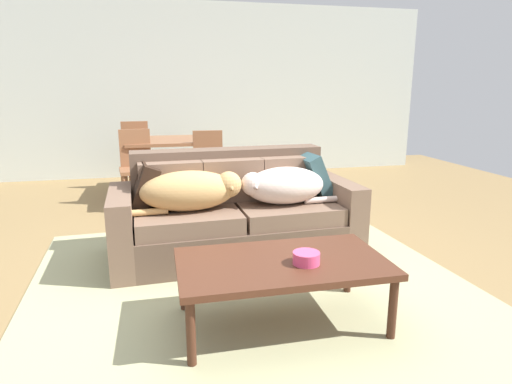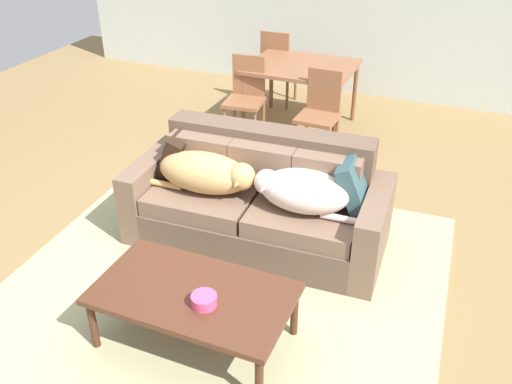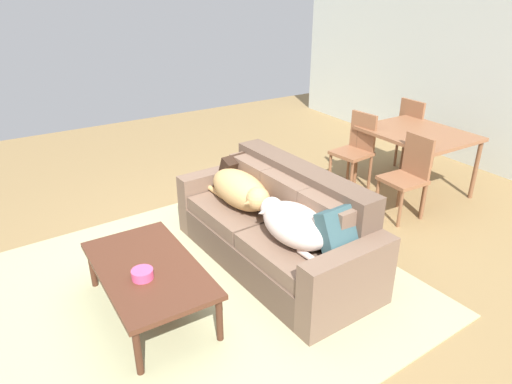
{
  "view_description": "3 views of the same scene",
  "coord_description": "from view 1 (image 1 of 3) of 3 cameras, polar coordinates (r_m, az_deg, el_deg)",
  "views": [
    {
      "loc": [
        -0.45,
        -3.19,
        1.41
      ],
      "look_at": [
        0.36,
        0.42,
        0.51
      ],
      "focal_mm": 30.45,
      "sensor_mm": 36.0,
      "label": 1
    },
    {
      "loc": [
        1.6,
        -3.17,
        2.7
      ],
      "look_at": [
        0.18,
        0.22,
        0.51
      ],
      "focal_mm": 39.14,
      "sensor_mm": 36.0,
      "label": 2
    },
    {
      "loc": [
        3.12,
        -1.75,
        2.4
      ],
      "look_at": [
        -0.01,
        0.21,
        0.67
      ],
      "focal_mm": 32.63,
      "sensor_mm": 36.0,
      "label": 3
    }
  ],
  "objects": [
    {
      "name": "ground_plane",
      "position": [
        3.51,
        -4.32,
        -10.04
      ],
      "size": [
        10.0,
        10.0,
        0.0
      ],
      "primitive_type": "plane",
      "color": "olive"
    },
    {
      "name": "couch",
      "position": [
        3.74,
        -2.83,
        -3.01
      ],
      "size": [
        2.07,
        0.96,
        0.88
      ],
      "rotation": [
        0.0,
        0.0,
        0.05
      ],
      "color": "brown",
      "rests_on": "ground"
    },
    {
      "name": "dining_chair_near_left",
      "position": [
        5.33,
        -15.39,
        3.52
      ],
      "size": [
        0.44,
        0.44,
        0.92
      ],
      "rotation": [
        0.0,
        0.0,
        0.12
      ],
      "color": "brown",
      "rests_on": "ground"
    },
    {
      "name": "dog_on_left_cushion",
      "position": [
        3.46,
        -8.36,
        0.21
      ],
      "size": [
        0.93,
        0.39,
        0.32
      ],
      "rotation": [
        0.0,
        0.0,
        0.05
      ],
      "color": "tan",
      "rests_on": "couch"
    },
    {
      "name": "throw_pillow_by_right_arm",
      "position": [
        3.93,
        7.57,
        2.13
      ],
      "size": [
        0.3,
        0.42,
        0.42
      ],
      "primitive_type": "cube",
      "rotation": [
        0.0,
        -0.41,
        0.08
      ],
      "color": "#335358",
      "rests_on": "couch"
    },
    {
      "name": "dining_chair_far_left",
      "position": [
        6.41,
        -15.47,
        5.21
      ],
      "size": [
        0.41,
        0.41,
        0.95
      ],
      "rotation": [
        0.0,
        0.0,
        3.16
      ],
      "color": "brown",
      "rests_on": "ground"
    },
    {
      "name": "area_rug",
      "position": [
        3.14,
        -0.17,
        -12.87
      ],
      "size": [
        3.26,
        3.34,
        0.01
      ],
      "primitive_type": "cube",
      "rotation": [
        0.0,
        0.0,
        0.05
      ],
      "color": "tan",
      "rests_on": "ground"
    },
    {
      "name": "back_partition",
      "position": [
        7.2,
        -9.37,
        12.99
      ],
      "size": [
        8.0,
        0.12,
        2.7
      ],
      "primitive_type": "cube",
      "color": "silver",
      "rests_on": "ground"
    },
    {
      "name": "bowl_on_coffee_table",
      "position": [
        2.54,
        6.62,
        -8.61
      ],
      "size": [
        0.16,
        0.16,
        0.07
      ],
      "primitive_type": "cylinder",
      "color": "#EA4C7F",
      "rests_on": "coffee_table"
    },
    {
      "name": "dining_table",
      "position": [
        5.84,
        -10.88,
        6.16
      ],
      "size": [
        1.16,
        0.96,
        0.74
      ],
      "color": "brown",
      "rests_on": "ground"
    },
    {
      "name": "coffee_table",
      "position": [
        2.61,
        3.45,
        -9.76
      ],
      "size": [
        1.23,
        0.69,
        0.42
      ],
      "color": "#512B1C",
      "rests_on": "ground"
    },
    {
      "name": "dining_chair_near_right",
      "position": [
        5.32,
        -6.2,
        3.66
      ],
      "size": [
        0.41,
        0.41,
        0.89
      ],
      "rotation": [
        0.0,
        0.0,
        -0.03
      ],
      "color": "brown",
      "rests_on": "ground"
    },
    {
      "name": "dog_on_right_cushion",
      "position": [
        3.63,
        3.52,
        0.87
      ],
      "size": [
        0.84,
        0.43,
        0.31
      ],
      "rotation": [
        0.0,
        0.0,
        0.05
      ],
      "color": "beige",
      "rests_on": "couch"
    },
    {
      "name": "throw_pillow_by_left_arm",
      "position": [
        3.63,
        -14.55,
        0.64
      ],
      "size": [
        0.3,
        0.4,
        0.4
      ],
      "primitive_type": "cube",
      "rotation": [
        0.0,
        0.37,
        0.11
      ],
      "color": "black",
      "rests_on": "couch"
    }
  ]
}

